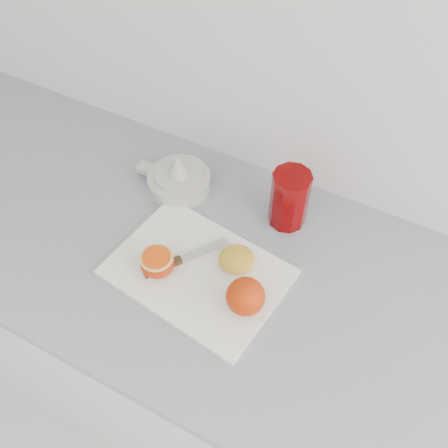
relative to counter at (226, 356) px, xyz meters
The scene contains 8 objects.
counter is the anchor object (origin of this frame).
cutting_board 0.45m from the counter, 134.15° to the right, with size 0.35×0.25×0.01m, color white.
whole_orange 0.51m from the counter, 43.07° to the right, with size 0.08×0.08×0.08m.
half_orange 0.50m from the counter, 146.12° to the right, with size 0.07×0.07×0.04m.
squeezed_shell 0.47m from the counter, 22.94° to the left, with size 0.07×0.07×0.03m.
paring_knife 0.48m from the counter, 149.07° to the right, with size 0.12×0.17×0.01m.
citrus_juicer 0.53m from the counter, 144.16° to the left, with size 0.19×0.15×0.10m.
red_tumbler 0.54m from the counter, 71.14° to the left, with size 0.09×0.09×0.14m.
Camera 1 is at (0.48, 1.18, 1.76)m, focal length 40.00 mm.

